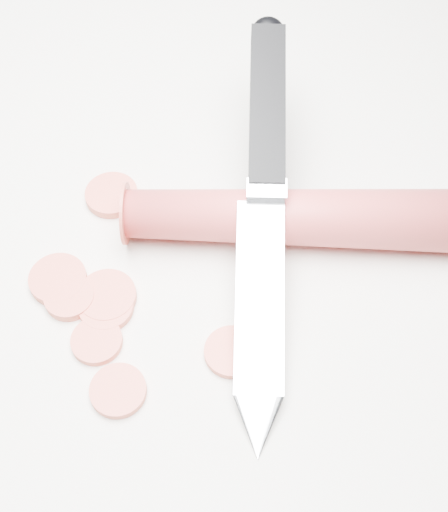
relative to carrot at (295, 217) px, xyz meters
The scene contains 11 objects.
ground 0.09m from the carrot, 144.36° to the right, with size 2.40×2.40×0.00m, color silver.
carrot is the anchor object (origin of this frame).
carrot_slice_0 0.13m from the carrot, 121.00° to the right, with size 0.04×0.04×0.01m, color #CD493A.
carrot_slice_1 0.13m from the carrot, 117.98° to the right, with size 0.03×0.03×0.01m, color #CD493A.
carrot_slice_2 0.13m from the carrot, 157.21° to the right, with size 0.04×0.04×0.01m, color #CD493A.
carrot_slice_3 0.15m from the carrot, 110.21° to the right, with size 0.03×0.03×0.01m, color #CD493A.
carrot_slice_4 0.10m from the carrot, 78.53° to the right, with size 0.03×0.03×0.01m, color #CD493A.
carrot_slice_5 0.15m from the carrot, 124.00° to the right, with size 0.03×0.03×0.01m, color #CD493A.
carrot_slice_6 0.16m from the carrot, 97.04° to the right, with size 0.03×0.03×0.01m, color #CD493A.
carrot_slice_7 0.16m from the carrot, 129.52° to the right, with size 0.04×0.04×0.01m, color #CD493A.
kitchen_knife 0.03m from the carrot, 111.53° to the right, with size 0.19×0.25×0.08m, color silver, non-canonical shape.
Camera 1 is at (0.20, -0.19, 0.40)m, focal length 50.00 mm.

